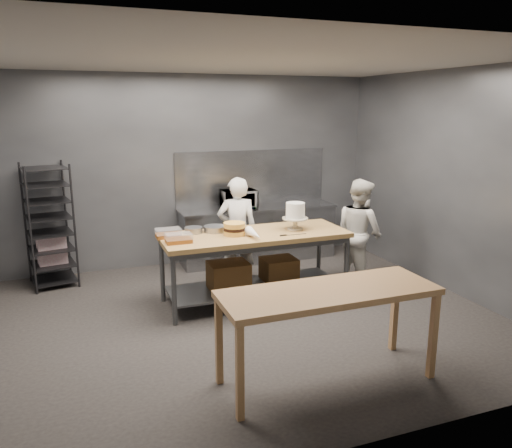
{
  "coord_description": "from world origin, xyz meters",
  "views": [
    {
      "loc": [
        -1.82,
        -5.31,
        2.5
      ],
      "look_at": [
        0.32,
        0.46,
        1.05
      ],
      "focal_mm": 35.0,
      "sensor_mm": 36.0,
      "label": 1
    }
  ],
  "objects": [
    {
      "name": "offset_spatula",
      "position": [
        0.69,
        0.25,
        0.93
      ],
      "size": [
        0.36,
        0.02,
        0.02
      ],
      "color": "slate",
      "rests_on": "work_table"
    },
    {
      "name": "microwave",
      "position": [
        0.66,
        2.18,
        1.05
      ],
      "size": [
        0.54,
        0.37,
        0.3
      ],
      "primitive_type": "imported",
      "color": "black",
      "rests_on": "back_counter"
    },
    {
      "name": "work_table",
      "position": [
        0.3,
        0.52,
        0.57
      ],
      "size": [
        2.4,
        0.9,
        0.92
      ],
      "color": "olive",
      "rests_on": "ground"
    },
    {
      "name": "splashback_panel",
      "position": [
        1.0,
        2.48,
        1.35
      ],
      "size": [
        2.6,
        0.02,
        0.9
      ],
      "primitive_type": "cube",
      "color": "slate",
      "rests_on": "back_counter"
    },
    {
      "name": "near_counter",
      "position": [
        0.27,
        -1.58,
        0.81
      ],
      "size": [
        2.0,
        0.7,
        0.9
      ],
      "color": "olive",
      "rests_on": "ground"
    },
    {
      "name": "chef_behind",
      "position": [
        0.33,
        1.24,
        0.78
      ],
      "size": [
        0.64,
        0.49,
        1.55
      ],
      "primitive_type": "imported",
      "rotation": [
        0.0,
        0.0,
        2.91
      ],
      "color": "white",
      "rests_on": "ground"
    },
    {
      "name": "pastry_clamshells",
      "position": [
        -0.72,
        0.53,
        0.98
      ],
      "size": [
        0.38,
        0.5,
        0.11
      ],
      "color": "#A86A21",
      "rests_on": "work_table"
    },
    {
      "name": "frosted_cake_stand",
      "position": [
        0.89,
        0.5,
        1.15
      ],
      "size": [
        0.34,
        0.34,
        0.36
      ],
      "color": "#BFB499",
      "rests_on": "work_table"
    },
    {
      "name": "chef_right",
      "position": [
        1.95,
        0.62,
        0.76
      ],
      "size": [
        0.68,
        0.82,
        1.52
      ],
      "primitive_type": "imported",
      "rotation": [
        0.0,
        0.0,
        1.72
      ],
      "color": "silver",
      "rests_on": "ground"
    },
    {
      "name": "piping_bag",
      "position": [
        0.22,
        0.24,
        0.98
      ],
      "size": [
        0.13,
        0.38,
        0.12
      ],
      "primitive_type": "cone",
      "rotation": [
        1.57,
        0.0,
        0.02
      ],
      "color": "white",
      "rests_on": "work_table"
    },
    {
      "name": "cake_pans",
      "position": [
        -0.25,
        0.77,
        0.96
      ],
      "size": [
        0.53,
        0.28,
        0.07
      ],
      "color": "gray",
      "rests_on": "work_table"
    },
    {
      "name": "ground",
      "position": [
        0.0,
        0.0,
        0.0
      ],
      "size": [
        6.0,
        6.0,
        0.0
      ],
      "primitive_type": "plane",
      "color": "black",
      "rests_on": "ground"
    },
    {
      "name": "layer_cake",
      "position": [
        0.05,
        0.51,
        1.0
      ],
      "size": [
        0.27,
        0.27,
        0.16
      ],
      "color": "gold",
      "rests_on": "work_table"
    },
    {
      "name": "back_counter",
      "position": [
        1.0,
        2.18,
        0.45
      ],
      "size": [
        2.6,
        0.6,
        0.9
      ],
      "color": "slate",
      "rests_on": "ground"
    },
    {
      "name": "speed_rack",
      "position": [
        -2.17,
        2.1,
        0.86
      ],
      "size": [
        0.71,
        0.75,
        1.75
      ],
      "color": "black",
      "rests_on": "ground"
    },
    {
      "name": "back_wall",
      "position": [
        0.0,
        2.5,
        1.5
      ],
      "size": [
        6.0,
        0.04,
        3.0
      ],
      "primitive_type": "cube",
      "color": "#4C4F54",
      "rests_on": "ground"
    }
  ]
}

